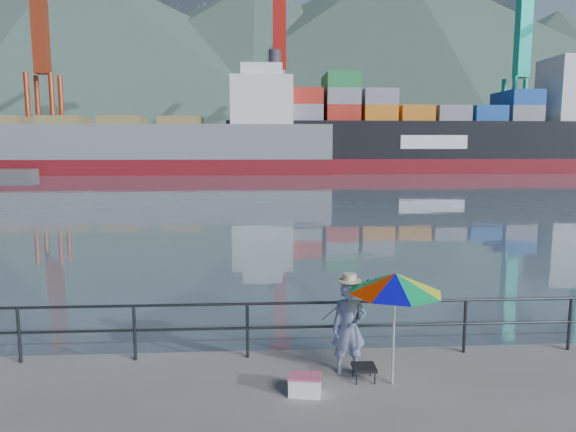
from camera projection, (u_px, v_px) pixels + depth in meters
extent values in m
cube|color=slate|center=(254.00, 161.00, 136.17)|extent=(500.00, 280.00, 0.00)
cube|color=#514F4C|center=(303.00, 166.00, 100.13)|extent=(200.00, 40.00, 0.40)
cylinder|color=#2D3033|center=(191.00, 305.00, 9.10)|extent=(22.00, 0.05, 0.05)
cylinder|color=#2D3033|center=(191.00, 329.00, 9.16)|extent=(22.00, 0.05, 0.05)
cube|color=#2D3033|center=(191.00, 332.00, 9.17)|extent=(22.00, 0.06, 1.00)
cone|color=#385147|center=(72.00, 58.00, 196.41)|extent=(312.00, 312.00, 75.00)
cone|color=#385147|center=(255.00, 71.00, 205.82)|extent=(282.88, 282.88, 68.00)
cone|color=#385147|center=(399.00, 59.00, 213.40)|extent=(332.80, 332.80, 80.00)
cone|color=#385147|center=(553.00, 84.00, 223.55)|extent=(257.92, 257.92, 62.00)
cube|color=yellow|center=(304.00, 146.00, 98.62)|extent=(6.00, 2.40, 7.80)
cube|color=gray|center=(337.00, 160.00, 99.34)|extent=(6.00, 2.40, 2.60)
cube|color=red|center=(370.00, 160.00, 99.71)|extent=(6.00, 2.40, 2.60)
cube|color=gray|center=(403.00, 153.00, 99.91)|extent=(6.00, 2.40, 5.20)
cube|color=red|center=(436.00, 160.00, 100.46)|extent=(6.00, 2.40, 2.60)
cube|color=#194CA5|center=(468.00, 160.00, 100.83)|extent=(6.00, 2.40, 2.60)
cube|color=yellow|center=(501.00, 146.00, 100.85)|extent=(6.00, 2.40, 7.80)
cube|color=yellow|center=(533.00, 146.00, 101.22)|extent=(6.00, 2.40, 7.80)
cube|color=#267F3F|center=(564.00, 159.00, 101.94)|extent=(6.00, 2.40, 2.60)
cube|color=red|center=(302.00, 153.00, 101.76)|extent=(6.00, 2.40, 5.20)
cube|color=orange|center=(335.00, 146.00, 101.96)|extent=(6.00, 2.40, 7.80)
cube|color=gray|center=(367.00, 159.00, 102.68)|extent=(6.00, 2.40, 2.60)
cube|color=#267F3F|center=(399.00, 159.00, 103.05)|extent=(6.00, 2.40, 2.60)
cube|color=#267F3F|center=(431.00, 146.00, 103.08)|extent=(6.00, 2.40, 7.80)
cube|color=#267F3F|center=(463.00, 146.00, 103.45)|extent=(6.00, 2.40, 7.80)
imported|color=#324899|center=(349.00, 328.00, 8.56)|extent=(0.60, 0.41, 1.57)
cylinder|color=white|center=(394.00, 334.00, 8.13)|extent=(0.04, 0.04, 1.67)
cone|color=#0907BE|center=(395.00, 283.00, 8.02)|extent=(1.58, 1.58, 0.31)
cube|color=black|center=(364.00, 367.00, 8.35)|extent=(0.38, 0.38, 0.05)
cube|color=#2D3033|center=(364.00, 375.00, 8.36)|extent=(0.32, 0.32, 0.20)
cube|color=white|center=(305.00, 386.00, 7.88)|extent=(0.53, 0.40, 0.28)
cylinder|color=black|center=(342.00, 348.00, 9.73)|extent=(0.58, 1.85, 1.36)
cube|color=maroon|center=(143.00, 167.00, 76.98)|extent=(55.97, 9.69, 2.50)
cube|color=gray|center=(142.00, 142.00, 76.48)|extent=(55.97, 9.69, 5.00)
cube|color=silver|center=(261.00, 102.00, 76.70)|extent=(9.00, 8.14, 7.00)
cube|color=maroon|center=(422.00, 166.00, 81.16)|extent=(61.05, 10.17, 2.50)
cube|color=black|center=(423.00, 140.00, 80.62)|extent=(61.05, 10.17, 5.60)
cube|color=silver|center=(569.00, 91.00, 80.90)|extent=(7.00, 8.14, 10.00)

